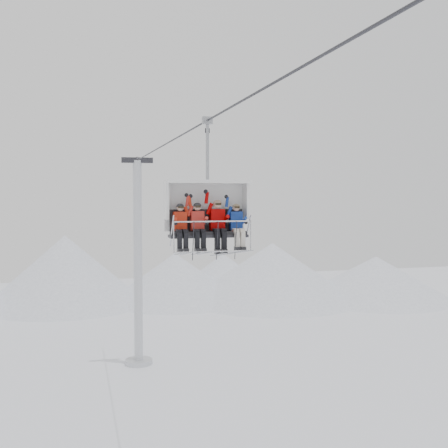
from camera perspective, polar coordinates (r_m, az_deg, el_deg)
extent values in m
cone|color=white|center=(58.94, -15.81, -4.50)|extent=(16.00, 16.00, 7.00)
cone|color=white|center=(58.90, -5.01, -5.39)|extent=(14.00, 14.00, 5.00)
cone|color=white|center=(59.42, 4.90, -4.83)|extent=(18.00, 18.00, 6.00)
cone|color=white|center=(62.30, 15.14, -5.25)|extent=(16.00, 16.00, 4.50)
cone|color=white|center=(63.09, -0.07, -5.04)|extent=(12.00, 12.00, 4.50)
cylinder|color=silver|center=(36.90, -8.73, -3.94)|extent=(0.56, 0.56, 13.30)
cylinder|color=silver|center=(38.23, -8.65, -13.66)|extent=(1.80, 1.80, 0.30)
cube|color=#2B2B30|center=(36.70, -8.81, 6.42)|extent=(2.00, 0.35, 0.35)
cylinder|color=#2B2B30|center=(15.09, 0.00, 11.40)|extent=(0.06, 50.00, 0.06)
cube|color=black|center=(16.76, -1.61, -0.92)|extent=(2.25, 0.55, 0.10)
cube|color=black|center=(17.00, -1.81, 0.41)|extent=(2.25, 0.10, 0.65)
cube|color=#2B2B30|center=(16.77, -1.61, -1.22)|extent=(2.35, 0.60, 0.08)
cube|color=white|center=(17.20, -1.98, 1.80)|extent=(2.50, 0.10, 1.49)
cube|color=white|center=(16.81, -1.68, 4.32)|extent=(2.50, 0.90, 0.10)
cylinder|color=silver|center=(16.21, -1.17, 0.26)|extent=(2.29, 0.04, 0.04)
cylinder|color=silver|center=(16.21, -1.11, -2.82)|extent=(2.29, 0.04, 0.04)
cylinder|color=#94979C|center=(16.87, -1.70, 7.40)|extent=(0.10, 0.10, 1.82)
cube|color=#94979C|center=(16.96, -1.70, 10.47)|extent=(0.30, 0.18, 0.22)
cube|color=red|center=(16.61, -4.50, 0.28)|extent=(0.38, 0.25, 0.56)
sphere|color=tan|center=(16.56, -4.48, 1.66)|extent=(0.21, 0.21, 0.21)
cube|color=black|center=(16.20, -4.53, -1.69)|extent=(0.13, 0.15, 0.45)
cube|color=black|center=(16.23, -3.90, -1.68)|extent=(0.13, 0.15, 0.45)
cube|color=#B4B7BE|center=(16.13, -4.46, -3.02)|extent=(0.09, 1.69, 0.26)
cube|color=#B4B7BE|center=(16.17, -3.83, -3.00)|extent=(0.09, 1.69, 0.26)
cube|color=red|center=(16.71, -2.75, 0.33)|extent=(0.39, 0.26, 0.58)
sphere|color=tan|center=(16.66, -2.73, 1.73)|extent=(0.21, 0.21, 0.21)
cube|color=black|center=(16.30, -2.75, -1.67)|extent=(0.13, 0.15, 0.47)
cube|color=black|center=(16.34, -2.11, -1.66)|extent=(0.13, 0.15, 0.47)
cube|color=#B4B7BE|center=(16.23, -2.67, -3.01)|extent=(0.09, 1.69, 0.26)
cube|color=#B4B7BE|center=(16.27, -2.03, -3.00)|extent=(0.09, 1.69, 0.26)
cube|color=#A70101|center=(16.85, -0.71, 0.46)|extent=(0.43, 0.29, 0.63)
sphere|color=tan|center=(16.79, -0.68, 1.98)|extent=(0.23, 0.23, 0.23)
cube|color=black|center=(16.43, -0.68, -1.71)|extent=(0.14, 0.15, 0.51)
cube|color=black|center=(16.48, 0.01, -1.70)|extent=(0.14, 0.15, 0.51)
cube|color=#B4B7BE|center=(16.37, -0.60, -3.12)|extent=(0.10, 1.69, 0.26)
cube|color=#B4B7BE|center=(16.43, 0.09, -3.10)|extent=(0.10, 1.69, 0.26)
cube|color=navy|center=(17.00, 1.20, 0.33)|extent=(0.38, 0.25, 0.55)
sphere|color=tan|center=(16.95, 1.24, 1.66)|extent=(0.21, 0.21, 0.21)
cube|color=beige|center=(16.59, 1.32, -1.56)|extent=(0.13, 0.15, 0.45)
cube|color=beige|center=(16.64, 1.91, -1.54)|extent=(0.13, 0.15, 0.45)
cube|color=#B4B7BE|center=(16.52, 1.42, -2.84)|extent=(0.08, 1.69, 0.26)
cube|color=#B4B7BE|center=(16.57, 2.01, -2.82)|extent=(0.08, 1.69, 0.26)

